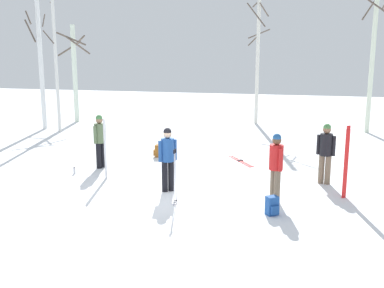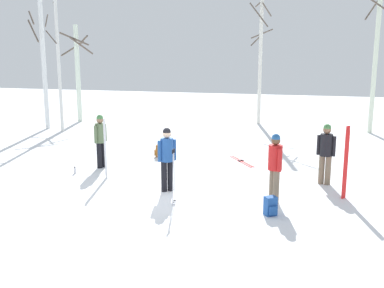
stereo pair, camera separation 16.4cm
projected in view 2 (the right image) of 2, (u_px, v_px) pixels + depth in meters
The scene contains 17 objects.
ground_plane at pixel (154, 198), 11.36m from camera, with size 60.00×60.00×0.00m, color white.
person_0 at pixel (326, 150), 12.35m from camera, with size 0.51×0.34×1.72m.
person_1 at pixel (275, 163), 10.86m from camera, with size 0.34×0.45×1.72m.
person_2 at pixel (167, 155), 11.73m from camera, with size 0.42×0.38×1.72m.
person_3 at pixel (101, 138), 14.19m from camera, with size 0.34×0.50×1.72m.
ski_pair_planted_0 at pixel (105, 149), 12.97m from camera, with size 0.13×0.11×1.77m.
ski_pair_planted_1 at pixel (346, 163), 11.11m from camera, with size 0.11×0.10×1.87m.
ski_pair_lying_0 at pixel (242, 161), 15.16m from camera, with size 1.09×1.50×0.05m.
ski_poles_0 at pixel (174, 175), 10.73m from camera, with size 0.07×0.22×1.38m.
backpack_0 at pixel (271, 206), 10.09m from camera, with size 0.34×0.34×0.44m.
backpack_1 at pixel (159, 151), 15.82m from camera, with size 0.30×0.28×0.44m.
water_bottle_0 at pixel (75, 170), 13.65m from camera, with size 0.07×0.07×0.21m.
birch_tree_0 at pixel (43, 53), 21.11m from camera, with size 0.86×1.04×7.15m.
birch_tree_1 at pixel (78, 71), 23.51m from camera, with size 1.90×1.92×5.08m.
birch_tree_2 at pixel (58, 53), 20.27m from camera, with size 1.17×1.17×7.04m.
birch_tree_3 at pixel (261, 53), 22.57m from camera, with size 1.31×1.30×6.91m.
birch_tree_4 at pixel (376, 49), 19.88m from camera, with size 1.35×1.42×7.36m.
Camera 2 is at (3.86, -10.19, 3.62)m, focal length 41.63 mm.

